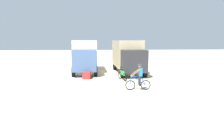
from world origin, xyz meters
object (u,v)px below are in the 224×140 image
box_truck_tan_camper (128,55)px  bicycle_spare (122,76)px  box_truck_avon_van (85,54)px  supply_crate (87,75)px  cyclist_orange_shirt (139,78)px

box_truck_tan_camper → bicycle_spare: (-1.07, -3.92, -1.48)m
box_truck_avon_van → box_truck_tan_camper: 4.51m
box_truck_avon_van → box_truck_tan_camper: (4.41, -0.96, 0.00)m
box_truck_tan_camper → supply_crate: bearing=-144.0°
cyclist_orange_shirt → bicycle_spare: 3.63m
box_truck_avon_van → cyclist_orange_shirt: (3.99, -8.42, -1.03)m
bicycle_spare → supply_crate: (-3.05, 0.93, -0.09)m
box_truck_avon_van → bicycle_spare: bearing=-55.6°
cyclist_orange_shirt → supply_crate: size_ratio=2.49×
box_truck_avon_van → supply_crate: bearing=-85.8°
supply_crate → cyclist_orange_shirt: bearing=-50.4°
cyclist_orange_shirt → bicycle_spare: (-0.65, 3.54, -0.45)m
box_truck_tan_camper → cyclist_orange_shirt: box_truck_tan_camper is taller
box_truck_tan_camper → supply_crate: 5.32m
cyclist_orange_shirt → box_truck_avon_van: bearing=115.4°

